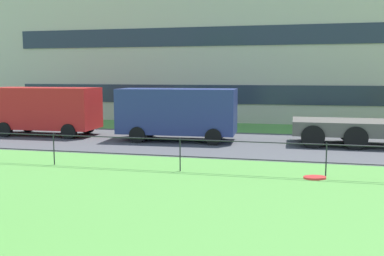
% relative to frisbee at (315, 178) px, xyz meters
% --- Properties ---
extents(street_strip, '(80.00, 6.84, 0.01)m').
position_rel_frisbee_xyz_m(street_strip, '(-1.38, 12.25, -1.60)').
color(street_strip, '#4C4C51').
rests_on(street_strip, ground).
extents(park_fence, '(37.12, 0.04, 1.00)m').
position_rel_frisbee_xyz_m(park_fence, '(-1.38, 6.77, -0.93)').
color(park_fence, '#232328').
rests_on(park_fence, ground).
extents(frisbee, '(0.38, 0.38, 0.05)m').
position_rel_frisbee_xyz_m(frisbee, '(0.00, 0.00, 0.00)').
color(frisbee, red).
extents(panel_van_right, '(5.04, 2.18, 2.24)m').
position_rel_frisbee_xyz_m(panel_van_right, '(-11.57, 12.78, -0.33)').
color(panel_van_right, red).
rests_on(panel_van_right, ground).
extents(panel_van_left, '(5.07, 2.25, 2.24)m').
position_rel_frisbee_xyz_m(panel_van_left, '(-5.04, 12.53, -0.33)').
color(panel_van_left, navy).
rests_on(panel_van_left, ground).
extents(apartment_building_background, '(28.73, 13.51, 13.90)m').
position_rel_frisbee_xyz_m(apartment_building_background, '(-5.37, 26.45, 5.35)').
color(apartment_building_background, beige).
rests_on(apartment_building_background, ground).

